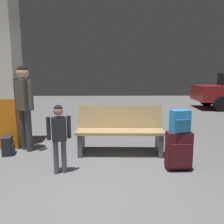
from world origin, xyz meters
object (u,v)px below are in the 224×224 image
object	(u,v)px
suitcase	(179,150)
backpack_bright	(180,122)
structural_pillar	(4,72)
adult	(24,99)
bench	(120,130)
child	(59,132)
backpack_dark_floor	(8,146)

from	to	relation	value
suitcase	backpack_bright	distance (m)	0.45
structural_pillar	suitcase	xyz separation A→B (m)	(3.16, -1.31, -1.20)
structural_pillar	adult	xyz separation A→B (m)	(0.48, -0.32, -0.51)
suitcase	backpack_bright	world-z (taller)	backpack_bright
suitcase	adult	xyz separation A→B (m)	(-2.68, 1.00, 0.69)
bench	backpack_bright	xyz separation A→B (m)	(0.87, -0.78, 0.33)
structural_pillar	backpack_bright	distance (m)	3.51
suitcase	child	xyz separation A→B (m)	(-1.82, -0.08, 0.32)
bench	child	xyz separation A→B (m)	(-0.95, -0.86, 0.20)
backpack_dark_floor	child	bearing A→B (deg)	-36.00
bench	backpack_dark_floor	xyz separation A→B (m)	(-2.08, -0.03, -0.28)
bench	backpack_bright	size ratio (longest dim) A/B	4.76
backpack_bright	adult	bearing A→B (deg)	159.61
suitcase	backpack_bright	bearing A→B (deg)	-16.65
structural_pillar	backpack_dark_floor	bearing A→B (deg)	-69.09
structural_pillar	suitcase	bearing A→B (deg)	-22.53
backpack_bright	suitcase	bearing A→B (deg)	163.35
backpack_bright	child	xyz separation A→B (m)	(-1.82, -0.08, -0.13)
backpack_bright	adult	xyz separation A→B (m)	(-2.69, 1.00, 0.24)
backpack_bright	backpack_dark_floor	world-z (taller)	backpack_bright
adult	backpack_dark_floor	size ratio (longest dim) A/B	4.82
structural_pillar	adult	bearing A→B (deg)	-33.29
suitcase	child	bearing A→B (deg)	-177.55
backpack_dark_floor	bench	bearing A→B (deg)	0.93
backpack_dark_floor	suitcase	bearing A→B (deg)	-14.19
suitcase	child	size ratio (longest dim) A/B	0.58
child	adult	distance (m)	1.43
structural_pillar	bench	size ratio (longest dim) A/B	1.90
child	backpack_dark_floor	distance (m)	1.48
backpack_bright	child	size ratio (longest dim) A/B	0.33
structural_pillar	child	distance (m)	2.13
backpack_bright	backpack_dark_floor	bearing A→B (deg)	165.81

